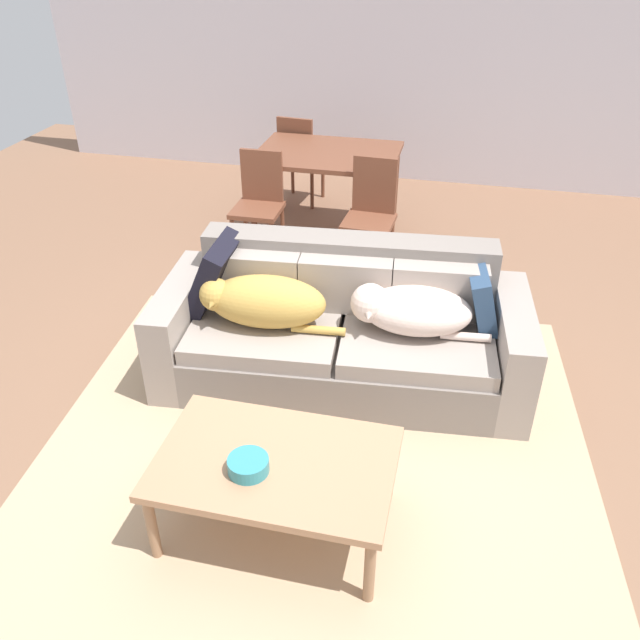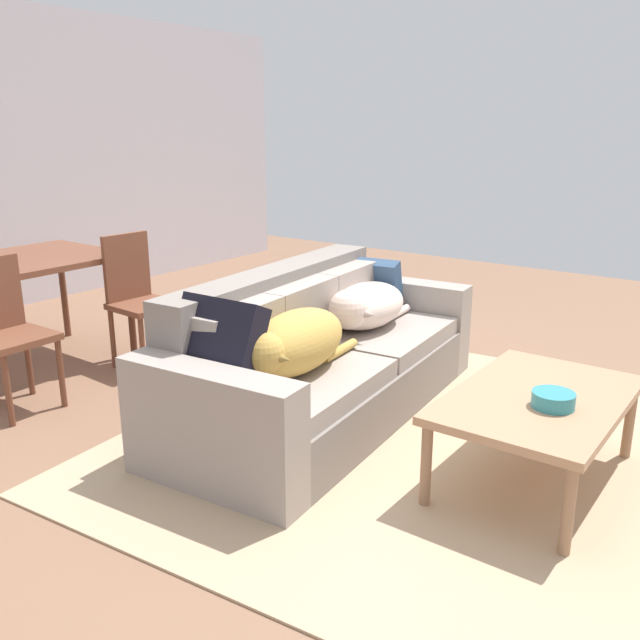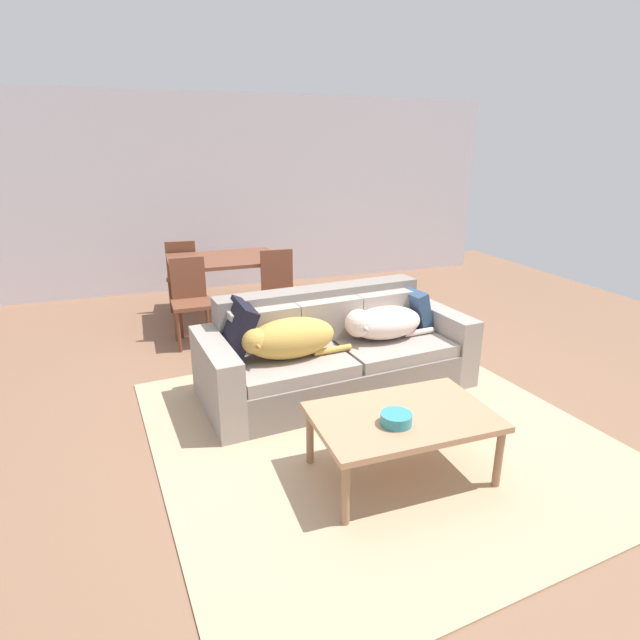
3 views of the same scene
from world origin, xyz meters
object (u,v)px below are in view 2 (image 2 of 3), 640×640
Objects in this scene: coffee_table at (538,404)px; bowl_on_coffee_table at (553,400)px; dining_chair_near_left at (6,327)px; throw_pillow_by_right_arm at (374,286)px; couch at (317,361)px; dining_table at (20,269)px; throw_pillow_by_left_arm at (215,347)px; dining_chair_near_right at (138,294)px; dog_on_left_cushion at (294,343)px; dog_on_right_cushion at (365,306)px.

bowl_on_coffee_table is (-0.10, -0.09, 0.08)m from coffee_table.
dining_chair_near_left is (-0.89, 2.94, 0.03)m from bowl_on_coffee_table.
couch is at bearing -171.10° from throw_pillow_by_right_arm.
coffee_table is 0.89× the size of dining_table.
dining_table reaches higher than bowl_on_coffee_table.
dining_table is at bearing 98.68° from coffee_table.
dining_chair_near_left is (-1.87, 1.39, -0.08)m from throw_pillow_by_right_arm.
dining_chair_near_right is at bearing 63.25° from throw_pillow_by_left_arm.
couch is 1.52m from dining_chair_near_right.
dining_chair_near_left reaches higher than dog_on_left_cushion.
couch is 5.11× the size of throw_pillow_by_left_arm.
couch is 1.33m from coffee_table.
throw_pillow_by_right_arm is at bearing 3.70° from couch.
dining_chair_near_right is at bearing 123.57° from throw_pillow_by_right_arm.
dining_chair_near_left is (-0.19, 1.54, -0.13)m from throw_pillow_by_left_arm.
dining_table reaches higher than coffee_table.
dog_on_left_cushion is 0.97× the size of dining_chair_near_right.
dining_chair_near_left is at bearing 119.07° from couch.
dining_table reaches higher than dog_on_left_cushion.
coffee_table is at bearing 43.82° from bowl_on_coffee_table.
throw_pillow_by_right_arm is 1.72m from coffee_table.
throw_pillow_by_right_arm is 2.43m from dining_table.
couch is 2.60× the size of dining_chair_near_left.
throw_pillow_by_left_arm reaches higher than dog_on_right_cushion.
coffee_table is 1.23× the size of dining_chair_near_left.
couch is 2.22m from dining_table.
dining_table is at bearing 100.12° from couch.
dining_chair_near_right reaches higher than couch.
couch is at bearing 166.59° from dog_on_right_cushion.
dog_on_right_cushion is at bearing -1.71° from throw_pillow_by_left_arm.
throw_pillow_by_right_arm is at bearing 19.15° from dog_on_right_cushion.
throw_pillow_by_left_arm is 2.15m from dining_table.
couch reaches higher than bowl_on_coffee_table.
dog_on_left_cushion is 1.00× the size of dining_chair_near_left.
dog_on_left_cushion is 2.31m from dining_table.
dog_on_left_cushion is (-0.47, -0.20, 0.27)m from couch.
throw_pillow_by_right_arm is at bearing -54.45° from dining_table.
coffee_table is 1.20× the size of dining_chair_near_right.
dog_on_right_cushion reaches higher than coffee_table.
throw_pillow_by_left_arm is at bearing -83.76° from dining_chair_near_left.
dog_on_left_cushion is 1.34m from throw_pillow_by_right_arm.
dog_on_left_cushion is 1.75m from dining_chair_near_right.
throw_pillow_by_right_arm is at bearing -53.58° from dining_chair_near_right.
dining_table is at bearing 82.83° from throw_pillow_by_left_arm.
throw_pillow_by_left_arm is at bearing -174.80° from throw_pillow_by_right_arm.
throw_pillow_by_right_arm is 0.40× the size of dining_chair_near_left.
dog_on_left_cushion is 1.96× the size of throw_pillow_by_left_arm.
dining_chair_near_left is (-0.98, 2.85, 0.11)m from coffee_table.
couch reaches higher than dining_table.
throw_pillow_by_right_arm is 0.33× the size of coffee_table.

